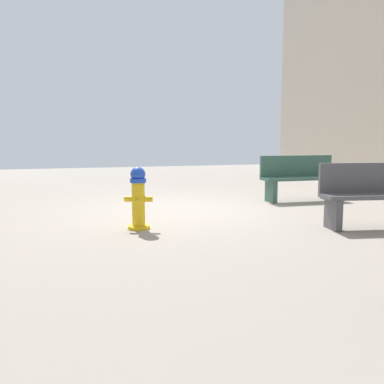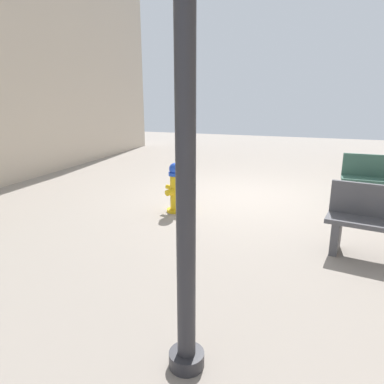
% 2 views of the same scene
% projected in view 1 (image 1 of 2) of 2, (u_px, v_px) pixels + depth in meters
% --- Properties ---
extents(ground_plane, '(23.40, 23.40, 0.00)m').
position_uv_depth(ground_plane, '(182.00, 210.00, 7.65)').
color(ground_plane, gray).
extents(fire_hydrant, '(0.41, 0.39, 0.91)m').
position_uv_depth(fire_hydrant, '(138.00, 198.00, 5.97)').
color(fire_hydrant, gold).
rests_on(fire_hydrant, ground_plane).
extents(bench_near, '(1.67, 0.51, 0.95)m').
position_uv_depth(bench_near, '(299.00, 177.00, 8.71)').
color(bench_near, '#33594C').
rests_on(bench_near, ground_plane).
extents(bench_far, '(1.52, 0.69, 0.95)m').
position_uv_depth(bench_far, '(370.00, 195.00, 6.08)').
color(bench_far, '#4C4C51').
rests_on(bench_far, ground_plane).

